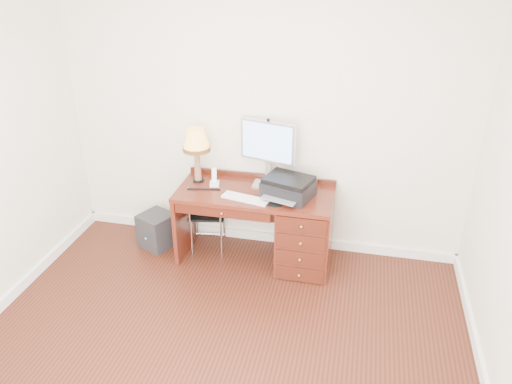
% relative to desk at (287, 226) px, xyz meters
% --- Properties ---
extents(ground, '(4.00, 4.00, 0.00)m').
position_rel_desk_xyz_m(ground, '(-0.32, -1.40, -0.41)').
color(ground, black).
rests_on(ground, ground).
extents(room_shell, '(4.00, 4.00, 4.00)m').
position_rel_desk_xyz_m(room_shell, '(-0.32, -0.77, -0.36)').
color(room_shell, silver).
rests_on(room_shell, ground).
extents(desk, '(1.50, 0.67, 0.75)m').
position_rel_desk_xyz_m(desk, '(0.00, 0.00, 0.00)').
color(desk, '#561D12').
rests_on(desk, ground).
extents(monitor, '(0.55, 0.24, 0.64)m').
position_rel_desk_xyz_m(monitor, '(-0.25, 0.20, 0.74)').
color(monitor, silver).
rests_on(monitor, desk).
extents(keyboard, '(0.47, 0.22, 0.02)m').
position_rel_desk_xyz_m(keyboard, '(-0.37, -0.17, 0.35)').
color(keyboard, white).
rests_on(keyboard, desk).
extents(mouse_pad, '(0.20, 0.20, 0.04)m').
position_rel_desk_xyz_m(mouse_pad, '(-0.09, -0.17, 0.35)').
color(mouse_pad, black).
rests_on(mouse_pad, desk).
extents(printer, '(0.52, 0.46, 0.19)m').
position_rel_desk_xyz_m(printer, '(0.00, -0.03, 0.43)').
color(printer, black).
rests_on(printer, desk).
extents(leg_lamp, '(0.27, 0.27, 0.55)m').
position_rel_desk_xyz_m(leg_lamp, '(-0.93, 0.11, 0.74)').
color(leg_lamp, black).
rests_on(leg_lamp, desk).
extents(phone, '(0.11, 0.11, 0.19)m').
position_rel_desk_xyz_m(phone, '(-0.74, 0.04, 0.39)').
color(phone, white).
rests_on(phone, desk).
extents(pen_cup, '(0.07, 0.07, 0.09)m').
position_rel_desk_xyz_m(pen_cup, '(-0.06, 0.11, 0.38)').
color(pen_cup, black).
rests_on(pen_cup, desk).
extents(chair, '(0.42, 0.42, 0.76)m').
position_rel_desk_xyz_m(chair, '(-0.85, 0.04, 0.05)').
color(chair, black).
rests_on(chair, ground).
extents(equipment_box, '(0.41, 0.41, 0.36)m').
position_rel_desk_xyz_m(equipment_box, '(-1.38, -0.00, -0.23)').
color(equipment_box, black).
rests_on(equipment_box, ground).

